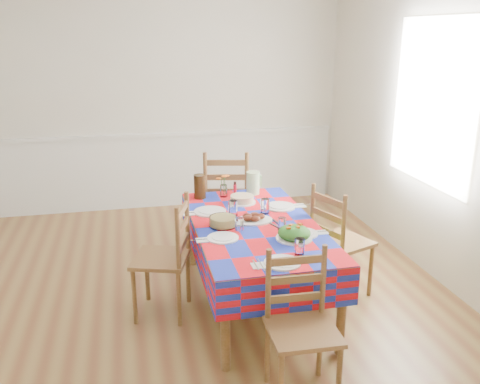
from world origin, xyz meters
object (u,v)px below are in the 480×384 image
at_px(green_pitcher, 253,183).
at_px(tea_pitcher, 200,186).
at_px(chair_right, 338,242).
at_px(chair_left, 166,258).
at_px(meat_platter, 253,218).
at_px(dining_table, 255,232).
at_px(chair_near, 301,327).
at_px(chair_far, 227,201).

xyz_separation_m(green_pitcher, tea_pitcher, (-0.48, -0.01, 0.00)).
xyz_separation_m(green_pitcher, chair_right, (0.53, -0.74, -0.32)).
bearing_deg(chair_left, meat_platter, 112.77).
xyz_separation_m(dining_table, meat_platter, (-0.01, 0.05, 0.10)).
bearing_deg(chair_right, green_pitcher, 14.55).
relative_size(dining_table, chair_near, 1.95).
distance_m(green_pitcher, chair_left, 1.17).
distance_m(meat_platter, tea_pitcher, 0.74).
distance_m(meat_platter, chair_far, 1.05).
xyz_separation_m(meat_platter, chair_right, (0.69, -0.06, -0.24)).
distance_m(dining_table, meat_platter, 0.11).
bearing_deg(meat_platter, chair_left, -175.01).
relative_size(meat_platter, chair_near, 0.34).
relative_size(chair_near, chair_right, 0.96).
bearing_deg(dining_table, chair_far, 90.54).
relative_size(tea_pitcher, chair_right, 0.23).
xyz_separation_m(tea_pitcher, chair_right, (1.01, -0.72, -0.32)).
relative_size(green_pitcher, chair_right, 0.22).
relative_size(green_pitcher, tea_pitcher, 0.97).
xyz_separation_m(dining_table, green_pitcher, (0.16, 0.72, 0.17)).
relative_size(chair_left, chair_right, 1.00).
bearing_deg(tea_pitcher, chair_right, -35.59).
bearing_deg(tea_pitcher, chair_near, -79.79).
bearing_deg(green_pitcher, meat_platter, -103.91).
bearing_deg(chair_near, chair_far, 92.23).
xyz_separation_m(green_pitcher, chair_near, (-0.16, -1.81, -0.34)).
relative_size(meat_platter, chair_far, 0.30).
distance_m(dining_table, tea_pitcher, 0.80).
height_order(dining_table, chair_near, chair_near).
height_order(dining_table, chair_right, chair_right).
height_order(green_pitcher, chair_right, chair_right).
relative_size(tea_pitcher, chair_left, 0.23).
bearing_deg(chair_near, green_pitcher, 86.85).
bearing_deg(chair_far, tea_pitcher, 62.81).
distance_m(green_pitcher, chair_near, 1.85).
height_order(chair_far, chair_left, chair_far).
bearing_deg(chair_left, chair_right, 107.68).
xyz_separation_m(meat_platter, chair_near, (0.01, -1.13, -0.26)).
relative_size(meat_platter, chair_right, 0.33).
bearing_deg(chair_near, chair_left, 124.60).
bearing_deg(chair_near, dining_table, 92.00).
xyz_separation_m(tea_pitcher, chair_near, (0.32, -1.79, -0.34)).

